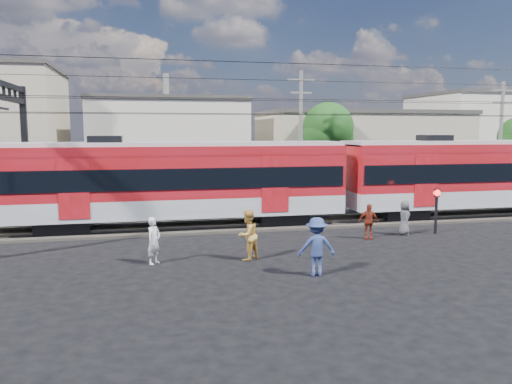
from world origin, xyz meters
TOP-DOWN VIEW (x-y plane):
  - ground at (0.00, 0.00)m, footprint 120.00×120.00m
  - track_bed at (0.00, 8.00)m, footprint 70.00×3.40m
  - rail_near at (0.00, 7.25)m, footprint 70.00×0.12m
  - rail_far at (0.00, 8.75)m, footprint 70.00×0.12m
  - commuter_train at (-2.15, 8.00)m, footprint 50.30×3.08m
  - catenary at (-8.65, 8.00)m, footprint 70.00×9.30m
  - building_midwest at (-2.00, 27.00)m, footprint 12.24×12.24m
  - building_mideast at (14.00, 24.00)m, footprint 16.32×10.20m
  - building_east at (28.00, 28.00)m, footprint 10.20×10.20m
  - utility_pole_mid at (6.00, 15.00)m, footprint 1.80×0.24m
  - utility_pole_east at (20.00, 14.00)m, footprint 1.80×0.24m
  - tree_near at (9.19, 18.09)m, footprint 3.82×3.64m
  - pedestrian_a at (-3.56, 1.76)m, footprint 0.70×0.73m
  - pedestrian_b at (-0.19, 1.57)m, footprint 1.14×1.09m
  - pedestrian_c at (1.60, -0.86)m, footprint 1.32×0.85m
  - pedestrian_d at (5.64, 3.89)m, footprint 0.94×0.48m
  - pedestrian_e at (7.61, 4.33)m, footprint 0.66×0.86m
  - crossing_signal at (9.16, 4.28)m, footprint 0.30×0.30m

SIDE VIEW (x-z plane):
  - ground at x=0.00m, z-range 0.00..0.00m
  - track_bed at x=0.00m, z-range 0.00..0.12m
  - rail_near at x=0.00m, z-range 0.12..0.24m
  - rail_far at x=0.00m, z-range 0.12..0.24m
  - pedestrian_d at x=5.64m, z-range 0.00..1.55m
  - pedestrian_e at x=7.61m, z-range 0.00..1.57m
  - pedestrian_a at x=-3.56m, z-range 0.00..1.67m
  - pedestrian_b at x=-0.19m, z-range 0.00..1.84m
  - pedestrian_c at x=1.60m, z-range 0.00..1.93m
  - crossing_signal at x=9.16m, z-range 0.40..2.48m
  - commuter_train at x=-2.15m, z-range 0.31..4.49m
  - building_mideast at x=14.00m, z-range 0.01..6.31m
  - building_midwest at x=-2.00m, z-range 0.01..7.31m
  - building_east at x=28.00m, z-range 0.01..8.31m
  - utility_pole_east at x=20.00m, z-range 0.28..8.28m
  - utility_pole_mid at x=6.00m, z-range 0.28..8.78m
  - tree_near at x=9.19m, z-range 1.30..8.02m
  - catenary at x=-8.65m, z-range 1.38..8.89m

